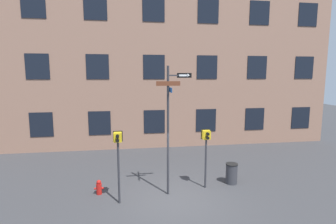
% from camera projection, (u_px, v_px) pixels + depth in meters
% --- Properties ---
extents(ground_plane, '(60.00, 60.00, 0.00)m').
position_uv_depth(ground_plane, '(173.00, 200.00, 9.99)').
color(ground_plane, '#38383A').
extents(building_facade, '(24.00, 0.63, 13.87)m').
position_uv_depth(building_facade, '(153.00, 39.00, 16.39)').
color(building_facade, '#936B56').
rests_on(building_facade, ground_plane).
extents(street_sign_pole, '(1.36, 1.09, 5.06)m').
position_uv_depth(street_sign_pole, '(170.00, 120.00, 10.04)').
color(street_sign_pole, '#2D2D33').
rests_on(street_sign_pole, ground_plane).
extents(pedestrian_signal_left, '(0.34, 0.40, 2.71)m').
position_uv_depth(pedestrian_signal_left, '(118.00, 149.00, 9.43)').
color(pedestrian_signal_left, '#2D2D33').
rests_on(pedestrian_signal_left, ground_plane).
extents(pedestrian_signal_right, '(0.37, 0.40, 2.49)m').
position_uv_depth(pedestrian_signal_right, '(206.00, 143.00, 10.78)').
color(pedestrian_signal_right, '#2D2D33').
rests_on(pedestrian_signal_right, ground_plane).
extents(fire_hydrant, '(0.37, 0.21, 0.59)m').
position_uv_depth(fire_hydrant, '(99.00, 187.00, 10.41)').
color(fire_hydrant, red).
rests_on(fire_hydrant, ground_plane).
extents(trash_bin, '(0.53, 0.53, 0.89)m').
position_uv_depth(trash_bin, '(232.00, 173.00, 11.43)').
color(trash_bin, '#333338').
rests_on(trash_bin, ground_plane).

